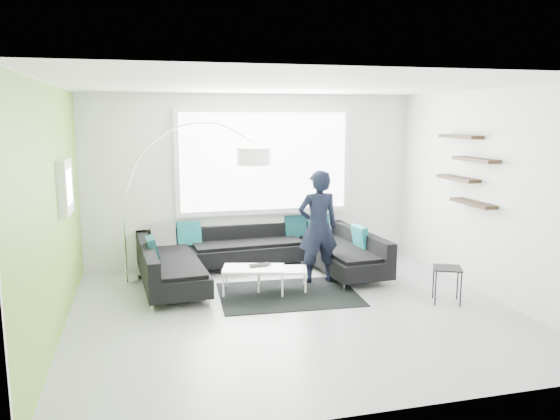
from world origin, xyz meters
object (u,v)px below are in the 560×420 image
at_px(coffee_table, 268,278).
at_px(person, 318,227).
at_px(side_table, 447,285).
at_px(laptop, 261,266).
at_px(arc_lamp, 123,204).
at_px(sectional_sofa, 259,257).

distance_m(coffee_table, person, 1.07).
height_order(side_table, person, person).
bearing_deg(laptop, side_table, -34.54).
height_order(coffee_table, arc_lamp, arc_lamp).
distance_m(arc_lamp, person, 2.87).
xyz_separation_m(sectional_sofa, person, (0.79, -0.42, 0.51)).
relative_size(sectional_sofa, person, 2.16).
bearing_deg(person, arc_lamp, -15.28).
relative_size(person, laptop, 4.75).
distance_m(sectional_sofa, arc_lamp, 2.16).
bearing_deg(coffee_table, person, 29.60).
bearing_deg(side_table, arc_lamp, 153.89).
bearing_deg(arc_lamp, sectional_sofa, 0.10).
relative_size(coffee_table, person, 0.65).
xyz_separation_m(side_table, person, (-1.37, 1.29, 0.60)).
height_order(person, laptop, person).
relative_size(coffee_table, side_table, 2.28).
bearing_deg(arc_lamp, coffee_table, -16.86).
height_order(arc_lamp, laptop, arc_lamp).
distance_m(side_table, person, 1.97).
distance_m(sectional_sofa, coffee_table, 0.66).
distance_m(sectional_sofa, side_table, 2.75).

